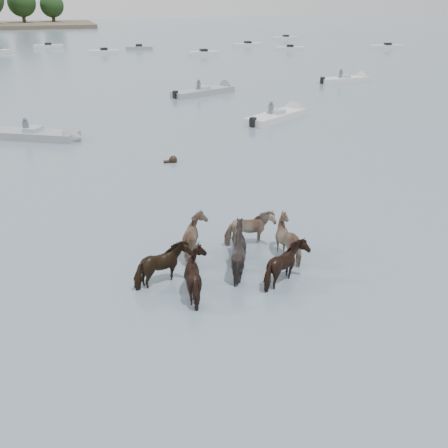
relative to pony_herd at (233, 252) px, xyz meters
name	(u,v)px	position (x,y,z in m)	size (l,w,h in m)	color
ground	(209,313)	(-1.47, -2.21, -0.55)	(400.00, 400.00, 0.00)	slate
pony_herd	(233,252)	(0.00, 0.00, 0.00)	(6.37, 4.24, 1.49)	black
swimming_pony	(172,160)	(0.69, 11.69, -0.45)	(0.72, 0.44, 0.44)	black
motorboat_b	(46,136)	(-5.49, 18.57, -0.33)	(5.83, 4.22, 1.92)	gray
motorboat_c	(210,91)	(8.54, 30.74, -0.33)	(6.61, 4.03, 1.92)	gray
motorboat_d	(282,115)	(10.46, 19.53, -0.33)	(5.85, 4.55, 1.92)	silver
motorboat_e	(350,79)	(23.84, 32.73, -0.33)	(5.79, 2.16, 1.92)	silver
distant_flotilla	(74,49)	(-0.70, 73.92, -0.29)	(103.31, 27.60, 0.93)	silver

